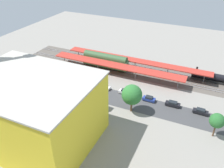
# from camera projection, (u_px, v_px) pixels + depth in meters

# --- Properties ---
(ground_plane) EXTENTS (177.29, 177.29, 0.00)m
(ground_plane) POSITION_uv_depth(u_px,v_px,m) (132.00, 97.00, 79.98)
(ground_plane) COLOR gray
(ground_plane) RESTS_ON ground
(rail_bed) EXTENTS (110.92, 15.08, 0.01)m
(rail_bed) POSITION_uv_depth(u_px,v_px,m) (149.00, 73.00, 94.89)
(rail_bed) COLOR #5B544C
(rail_bed) RESTS_ON ground
(street_asphalt) EXTENTS (110.88, 9.87, 0.01)m
(street_asphalt) POSITION_uv_depth(u_px,v_px,m) (129.00, 101.00, 77.67)
(street_asphalt) COLOR #424244
(street_asphalt) RESTS_ON ground
(track_rails) EXTENTS (110.81, 8.64, 0.12)m
(track_rails) POSITION_uv_depth(u_px,v_px,m) (149.00, 72.00, 94.80)
(track_rails) COLOR #9E9EA8
(track_rails) RESTS_ON ground
(platform_canopy_near) EXTENTS (54.09, 5.24, 4.38)m
(platform_canopy_near) POSITION_uv_depth(u_px,v_px,m) (116.00, 65.00, 91.19)
(platform_canopy_near) COLOR #B73328
(platform_canopy_near) RESTS_ON ground
(platform_canopy_far) EXTENTS (60.48, 4.63, 4.31)m
(platform_canopy_far) POSITION_uv_depth(u_px,v_px,m) (135.00, 60.00, 95.31)
(platform_canopy_far) COLOR #B73328
(platform_canopy_far) RESTS_ON ground
(locomotive) EXTENTS (16.06, 2.76, 4.94)m
(locomotive) POSITION_uv_depth(u_px,v_px,m) (214.00, 78.00, 87.66)
(locomotive) COLOR black
(locomotive) RESTS_ON ground
(freight_coach_far) EXTENTS (19.73, 3.33, 6.30)m
(freight_coach_far) POSITION_uv_depth(u_px,v_px,m) (105.00, 60.00, 97.25)
(freight_coach_far) COLOR black
(freight_coach_far) RESTS_ON ground
(parked_car_0) EXTENTS (4.61, 1.86, 1.71)m
(parked_car_0) POSITION_uv_depth(u_px,v_px,m) (200.00, 112.00, 71.71)
(parked_car_0) COLOR black
(parked_car_0) RESTS_ON ground
(parked_car_1) EXTENTS (4.72, 1.93, 1.72)m
(parked_car_1) POSITION_uv_depth(u_px,v_px,m) (173.00, 104.00, 75.05)
(parked_car_1) COLOR black
(parked_car_1) RESTS_ON ground
(parked_car_2) EXTENTS (4.17, 1.88, 1.71)m
(parked_car_2) POSITION_uv_depth(u_px,v_px,m) (149.00, 99.00, 77.56)
(parked_car_2) COLOR black
(parked_car_2) RESTS_ON ground
(parked_car_3) EXTENTS (4.17, 1.73, 1.58)m
(parked_car_3) POSITION_uv_depth(u_px,v_px,m) (125.00, 92.00, 81.34)
(parked_car_3) COLOR black
(parked_car_3) RESTS_ON ground
(parked_car_4) EXTENTS (4.69, 1.87, 1.62)m
(parked_car_4) POSITION_uv_depth(u_px,v_px,m) (104.00, 87.00, 84.07)
(parked_car_4) COLOR black
(parked_car_4) RESTS_ON ground
(parked_car_5) EXTENTS (4.55, 1.87, 1.71)m
(parked_car_5) POSITION_uv_depth(u_px,v_px,m) (83.00, 82.00, 87.11)
(parked_car_5) COLOR black
(parked_car_5) RESTS_ON ground
(parked_car_6) EXTENTS (4.09, 1.96, 1.63)m
(parked_car_6) POSITION_uv_depth(u_px,v_px,m) (64.00, 77.00, 90.17)
(parked_car_6) COLOR black
(parked_car_6) RESTS_ON ground
(construction_building) EXTENTS (31.87, 24.18, 17.23)m
(construction_building) POSITION_uv_depth(u_px,v_px,m) (32.00, 111.00, 59.41)
(construction_building) COLOR yellow
(construction_building) RESTS_ON ground
(construction_roof_slab) EXTENTS (32.47, 24.79, 0.40)m
(construction_roof_slab) POSITION_uv_depth(u_px,v_px,m) (26.00, 81.00, 54.84)
(construction_roof_slab) COLOR #B7B2A8
(construction_roof_slab) RESTS_ON construction_building
(box_truck_0) EXTENTS (10.09, 3.00, 3.68)m
(box_truck_0) POSITION_uv_depth(u_px,v_px,m) (92.00, 101.00, 74.75)
(box_truck_0) COLOR black
(box_truck_0) RESTS_ON ground
(box_truck_1) EXTENTS (10.24, 3.30, 3.20)m
(box_truck_1) POSITION_uv_depth(u_px,v_px,m) (88.00, 104.00, 73.51)
(box_truck_1) COLOR black
(box_truck_1) RESTS_ON ground
(street_tree_1) EXTENTS (4.04, 4.04, 7.38)m
(street_tree_1) POSITION_uv_depth(u_px,v_px,m) (217.00, 121.00, 61.00)
(street_tree_1) COLOR brown
(street_tree_1) RESTS_ON ground
(street_tree_2) EXTENTS (6.28, 6.28, 9.28)m
(street_tree_2) POSITION_uv_depth(u_px,v_px,m) (132.00, 95.00, 70.06)
(street_tree_2) COLOR brown
(street_tree_2) RESTS_ON ground
(traffic_light) EXTENTS (0.50, 0.36, 6.56)m
(traffic_light) POSITION_uv_depth(u_px,v_px,m) (76.00, 70.00, 87.77)
(traffic_light) COLOR #333333
(traffic_light) RESTS_ON ground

